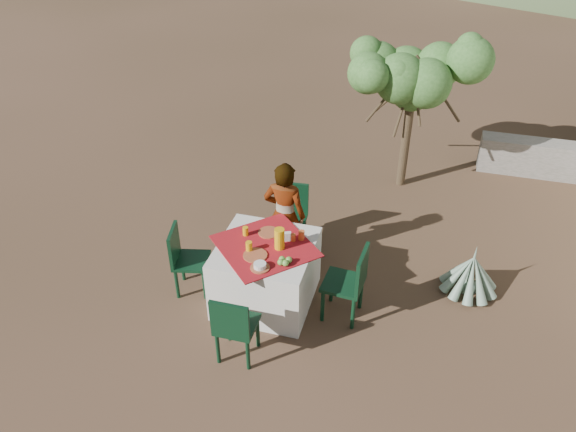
# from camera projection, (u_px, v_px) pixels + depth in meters

# --- Properties ---
(ground) EXTENTS (160.00, 160.00, 0.00)m
(ground) POSITION_uv_depth(u_px,v_px,m) (278.00, 273.00, 6.80)
(ground) COLOR #3D2C1B
(ground) RESTS_ON ground
(table) EXTENTS (1.30, 1.30, 0.76)m
(table) POSITION_uv_depth(u_px,v_px,m) (266.00, 273.00, 6.22)
(table) COLOR white
(table) RESTS_ON ground
(chair_far) EXTENTS (0.42, 0.42, 0.86)m
(chair_far) POSITION_uv_depth(u_px,v_px,m) (291.00, 214.00, 7.01)
(chair_far) COLOR black
(chair_far) RESTS_ON ground
(chair_near) EXTENTS (0.39, 0.39, 0.84)m
(chair_near) POSITION_uv_depth(u_px,v_px,m) (234.00, 326.00, 5.43)
(chair_near) COLOR black
(chair_near) RESTS_ON ground
(chair_left) EXTENTS (0.46, 0.46, 0.84)m
(chair_left) POSITION_uv_depth(u_px,v_px,m) (185.00, 257.00, 6.31)
(chair_left) COLOR black
(chair_left) RESTS_ON ground
(chair_right) EXTENTS (0.45, 0.45, 0.90)m
(chair_right) POSITION_uv_depth(u_px,v_px,m) (351.00, 281.00, 5.92)
(chair_right) COLOR black
(chair_right) RESTS_ON ground
(person) EXTENTS (0.52, 0.35, 1.39)m
(person) POSITION_uv_depth(u_px,v_px,m) (285.00, 215.00, 6.59)
(person) COLOR #8C6651
(person) RESTS_ON ground
(shrub_tree) EXTENTS (1.72, 1.68, 2.02)m
(shrub_tree) POSITION_uv_depth(u_px,v_px,m) (418.00, 82.00, 7.68)
(shrub_tree) COLOR #4E3E27
(shrub_tree) RESTS_ON ground
(agave) EXTENTS (0.66, 0.67, 0.71)m
(agave) POSITION_uv_depth(u_px,v_px,m) (471.00, 274.00, 6.41)
(agave) COLOR gray
(agave) RESTS_ON ground
(stone_wall) EXTENTS (2.60, 0.35, 0.55)m
(stone_wall) POSITION_uv_depth(u_px,v_px,m) (568.00, 162.00, 8.54)
(stone_wall) COLOR gray
(stone_wall) RESTS_ON ground
(plate_far) EXTENTS (0.24, 0.24, 0.01)m
(plate_far) POSITION_uv_depth(u_px,v_px,m) (269.00, 232.00, 6.19)
(plate_far) COLOR brown
(plate_far) RESTS_ON table
(plate_near) EXTENTS (0.26, 0.26, 0.01)m
(plate_near) POSITION_uv_depth(u_px,v_px,m) (255.00, 255.00, 5.85)
(plate_near) COLOR brown
(plate_near) RESTS_ON table
(glass_far) EXTENTS (0.06, 0.06, 0.10)m
(glass_far) POSITION_uv_depth(u_px,v_px,m) (246.00, 231.00, 6.13)
(glass_far) COLOR #E0A10E
(glass_far) RESTS_ON table
(glass_near) EXTENTS (0.07, 0.07, 0.11)m
(glass_near) POSITION_uv_depth(u_px,v_px,m) (249.00, 247.00, 5.89)
(glass_near) COLOR #E0A10E
(glass_near) RESTS_ON table
(juice_pitcher) EXTENTS (0.11, 0.11, 0.24)m
(juice_pitcher) POSITION_uv_depth(u_px,v_px,m) (279.00, 239.00, 5.90)
(juice_pitcher) COLOR #E0A10E
(juice_pitcher) RESTS_ON table
(bowl_plate) EXTENTS (0.20, 0.20, 0.01)m
(bowl_plate) POSITION_uv_depth(u_px,v_px,m) (260.00, 268.00, 5.69)
(bowl_plate) COLOR brown
(bowl_plate) RESTS_ON table
(white_bowl) EXTENTS (0.13, 0.13, 0.05)m
(white_bowl) POSITION_uv_depth(u_px,v_px,m) (260.00, 265.00, 5.67)
(white_bowl) COLOR silver
(white_bowl) RESTS_ON bowl_plate
(jar_left) EXTENTS (0.05, 0.05, 0.08)m
(jar_left) POSITION_uv_depth(u_px,v_px,m) (293.00, 237.00, 6.05)
(jar_left) COLOR #D55925
(jar_left) RESTS_ON table
(jar_right) EXTENTS (0.07, 0.07, 0.11)m
(jar_right) POSITION_uv_depth(u_px,v_px,m) (302.00, 235.00, 6.07)
(jar_right) COLOR #D55925
(jar_right) RESTS_ON table
(napkin_holder) EXTENTS (0.09, 0.07, 0.10)m
(napkin_holder) POSITION_uv_depth(u_px,v_px,m) (287.00, 236.00, 6.05)
(napkin_holder) COLOR silver
(napkin_holder) RESTS_ON table
(fruit_cluster) EXTENTS (0.14, 0.13, 0.07)m
(fruit_cluster) POSITION_uv_depth(u_px,v_px,m) (284.00, 261.00, 5.73)
(fruit_cluster) COLOR #629C38
(fruit_cluster) RESTS_ON table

